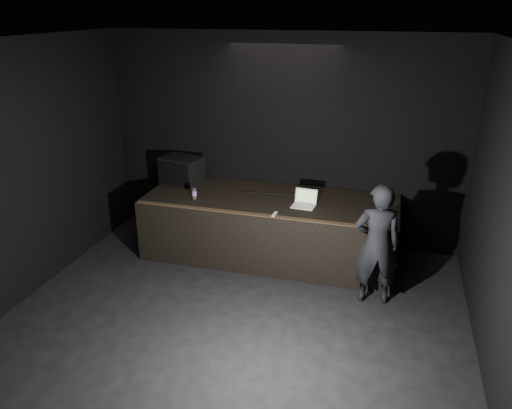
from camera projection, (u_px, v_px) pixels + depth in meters
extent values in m
plane|color=black|center=(213.00, 358.00, 5.87)|extent=(7.00, 7.00, 0.00)
cube|color=black|center=(282.00, 141.00, 8.34)|extent=(6.00, 0.10, 3.50)
cube|color=black|center=(201.00, 48.00, 4.56)|extent=(6.00, 7.00, 0.04)
cube|color=black|center=(270.00, 227.00, 8.12)|extent=(4.00, 1.50, 1.00)
cube|color=brown|center=(259.00, 215.00, 7.30)|extent=(3.92, 0.10, 0.01)
cube|color=black|center=(182.00, 170.00, 8.58)|extent=(0.76, 0.61, 0.45)
cube|color=black|center=(173.00, 174.00, 8.38)|extent=(0.62, 0.16, 0.39)
cylinder|color=black|center=(264.00, 193.00, 8.11)|extent=(1.03, 0.13, 0.02)
cube|color=silver|center=(303.00, 206.00, 7.59)|extent=(0.36, 0.26, 0.02)
cube|color=silver|center=(303.00, 206.00, 7.59)|extent=(0.30, 0.16, 0.00)
cube|color=silver|center=(306.00, 196.00, 7.68)|extent=(0.35, 0.10, 0.22)
cube|color=#A6D43E|center=(306.00, 196.00, 7.68)|extent=(0.30, 0.08, 0.18)
cylinder|color=silver|center=(194.00, 193.00, 7.88)|extent=(0.07, 0.07, 0.18)
cylinder|color=navy|center=(194.00, 193.00, 7.88)|extent=(0.08, 0.08, 0.08)
cylinder|color=#B52B10|center=(194.00, 196.00, 7.90)|extent=(0.08, 0.08, 0.01)
cylinder|color=white|center=(296.00, 193.00, 8.01)|extent=(0.08, 0.08, 0.10)
cube|color=silver|center=(275.00, 214.00, 7.29)|extent=(0.05, 0.17, 0.03)
imported|color=black|center=(377.00, 245.00, 6.71)|extent=(0.70, 0.52, 1.73)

